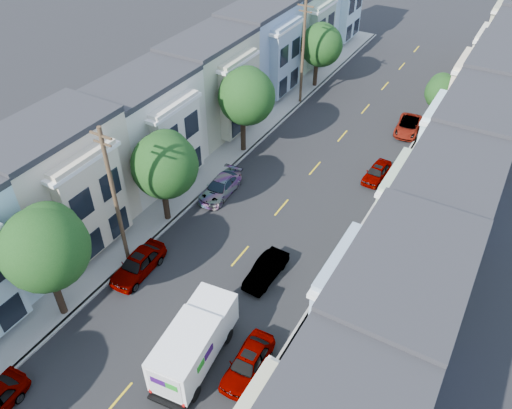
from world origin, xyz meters
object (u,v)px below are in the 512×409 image
at_px(fedex_truck, 194,342).
at_px(parked_right_b, 248,363).
at_px(utility_pole_near, 115,199).
at_px(parked_left_d, 220,187).
at_px(tree_b, 44,249).
at_px(tree_far_r, 441,93).
at_px(tree_c, 164,165).
at_px(tree_e, 320,45).
at_px(utility_pole_far, 303,54).
at_px(parked_left_c, 138,264).
at_px(parked_right_d, 408,126).
at_px(tree_d, 246,97).
at_px(lead_sedan, 266,270).
at_px(parked_right_c, 377,173).

bearing_deg(fedex_truck, parked_right_b, 10.32).
xyz_separation_m(utility_pole_near, parked_left_d, (1.40, 9.11, -4.49)).
distance_m(tree_b, tree_far_r, 34.79).
distance_m(tree_c, tree_e, 25.53).
bearing_deg(tree_e, utility_pole_far, -89.97).
bearing_deg(parked_left_c, parked_right_b, -17.79).
xyz_separation_m(tree_far_r, parked_right_d, (-1.99, -1.11, -3.37)).
relative_size(tree_b, parked_left_c, 1.72).
distance_m(utility_pole_far, parked_right_d, 12.09).
relative_size(tree_b, parked_right_d, 1.78).
xyz_separation_m(tree_e, utility_pole_far, (0.00, -4.17, 0.57)).
bearing_deg(parked_right_d, tree_d, -143.17).
height_order(fedex_truck, lead_sedan, fedex_truck).
height_order(lead_sedan, parked_right_b, parked_right_b).
relative_size(utility_pole_near, parked_right_d, 2.27).
distance_m(lead_sedan, parked_right_d, 22.62).
bearing_deg(tree_e, tree_b, -90.00).
distance_m(lead_sedan, parked_right_b, 6.87).
height_order(tree_b, parked_right_d, tree_b).
xyz_separation_m(utility_pole_far, fedex_truck, (8.43, -30.04, -3.54)).
relative_size(utility_pole_near, lead_sedan, 2.63).
bearing_deg(tree_b, parked_left_d, 84.46).
bearing_deg(parked_right_c, tree_c, -128.73).
bearing_deg(parked_right_d, tree_b, -115.72).
distance_m(utility_pole_far, parked_left_d, 17.53).
relative_size(tree_d, parked_right_b, 1.78).
bearing_deg(parked_left_d, tree_d, 99.83).
bearing_deg(fedex_truck, parked_left_c, 146.88).
height_order(tree_far_r, utility_pole_near, utility_pole_near).
distance_m(tree_e, tree_far_r, 13.63).
distance_m(tree_e, parked_left_c, 30.97).
height_order(utility_pole_far, parked_right_d, utility_pole_far).
xyz_separation_m(tree_d, tree_far_r, (13.20, 11.45, -1.29)).
xyz_separation_m(tree_b, utility_pole_far, (0.00, 31.35, -0.32)).
bearing_deg(parked_left_d, utility_pole_far, 91.91).
height_order(fedex_truck, parked_right_d, fedex_truck).
bearing_deg(fedex_truck, tree_far_r, 74.69).
bearing_deg(utility_pole_near, parked_left_c, -20.48).
bearing_deg(utility_pole_near, lead_sedan, 20.20).
height_order(lead_sedan, parked_right_c, lead_sedan).
distance_m(utility_pole_near, fedex_truck, 10.00).
bearing_deg(parked_left_d, parked_right_c, 36.47).
bearing_deg(parked_right_b, utility_pole_far, 108.03).
bearing_deg(tree_e, parked_right_b, -71.45).
xyz_separation_m(lead_sedan, parked_left_d, (-7.33, 5.90, 0.02)).
height_order(tree_b, parked_left_d, tree_b).
xyz_separation_m(parked_left_d, parked_right_b, (9.80, -12.31, 0.04)).
bearing_deg(tree_c, tree_b, -90.00).
bearing_deg(utility_pole_far, parked_right_c, -38.37).
bearing_deg(parked_right_b, tree_e, 105.60).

